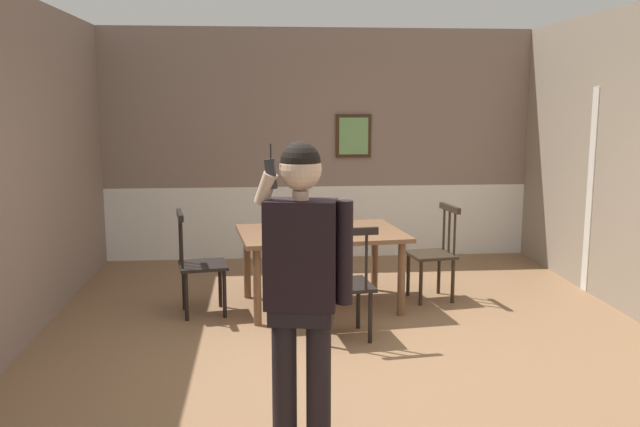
{
  "coord_description": "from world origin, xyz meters",
  "views": [
    {
      "loc": [
        -0.73,
        -4.88,
        1.98
      ],
      "look_at": [
        -0.34,
        -0.45,
        1.23
      ],
      "focal_mm": 38.24,
      "sensor_mm": 36.0,
      "label": 1
    }
  ],
  "objects_px": {
    "dining_table": "(321,240)",
    "chair_by_doorway": "(199,264)",
    "chair_near_window": "(344,284)",
    "chair_at_table_head": "(434,253)",
    "person_figure": "(302,277)"
  },
  "relations": [
    {
      "from": "dining_table",
      "to": "chair_by_doorway",
      "type": "distance_m",
      "value": 1.17
    },
    {
      "from": "dining_table",
      "to": "chair_near_window",
      "type": "height_order",
      "value": "chair_near_window"
    },
    {
      "from": "dining_table",
      "to": "chair_near_window",
      "type": "bearing_deg",
      "value": -83.12
    },
    {
      "from": "chair_near_window",
      "to": "chair_by_doorway",
      "type": "bearing_deg",
      "value": 141.25
    },
    {
      "from": "chair_at_table_head",
      "to": "chair_near_window",
      "type": "bearing_deg",
      "value": 126.78
    },
    {
      "from": "dining_table",
      "to": "chair_at_table_head",
      "type": "bearing_deg",
      "value": 6.94
    },
    {
      "from": "chair_by_doorway",
      "to": "chair_at_table_head",
      "type": "relative_size",
      "value": 1.03
    },
    {
      "from": "chair_near_window",
      "to": "dining_table",
      "type": "bearing_deg",
      "value": 89.88
    },
    {
      "from": "dining_table",
      "to": "chair_at_table_head",
      "type": "height_order",
      "value": "chair_at_table_head"
    },
    {
      "from": "dining_table",
      "to": "chair_at_table_head",
      "type": "relative_size",
      "value": 1.74
    },
    {
      "from": "chair_near_window",
      "to": "person_figure",
      "type": "relative_size",
      "value": 0.55
    },
    {
      "from": "dining_table",
      "to": "chair_at_table_head",
      "type": "distance_m",
      "value": 1.17
    },
    {
      "from": "dining_table",
      "to": "chair_near_window",
      "type": "relative_size",
      "value": 1.69
    },
    {
      "from": "dining_table",
      "to": "chair_by_doorway",
      "type": "relative_size",
      "value": 1.69
    },
    {
      "from": "dining_table",
      "to": "person_figure",
      "type": "bearing_deg",
      "value": -97.26
    }
  ]
}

